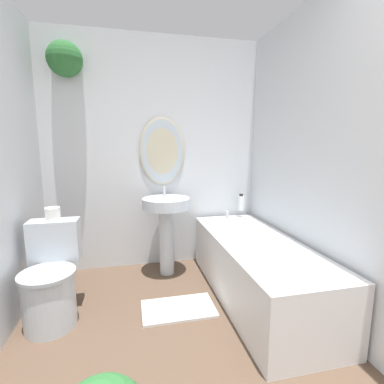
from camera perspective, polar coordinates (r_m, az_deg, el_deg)
wall_back at (r=2.99m, az=-8.97°, el=8.99°), size 2.34×0.31×2.40m
wall_right at (r=2.16m, az=28.04°, el=5.90°), size 0.06×2.77×2.40m
toilet at (r=2.38m, az=-26.94°, el=-16.02°), size 0.38×0.54×0.72m
pedestal_sink at (r=2.80m, az=-5.29°, el=-5.40°), size 0.47×0.47×0.88m
bathtub at (r=2.52m, az=13.01°, el=-14.79°), size 0.65×1.70×0.59m
shampoo_bottle at (r=3.14m, az=10.02°, el=-2.16°), size 0.07×0.07×0.18m
bath_mat at (r=2.41m, az=-2.80°, el=-22.79°), size 0.57×0.34×0.02m
toilet_paper_roll at (r=2.40m, az=-26.68°, el=-4.03°), size 0.11×0.11×0.10m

